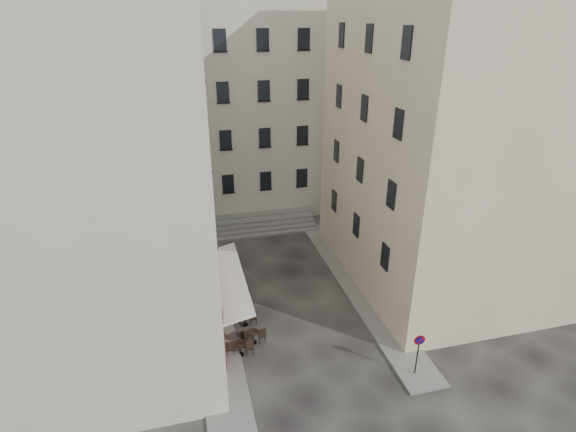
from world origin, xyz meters
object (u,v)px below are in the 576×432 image
object	(u,v)px
pedestrian	(232,284)
bistro_table_a	(240,347)
bistro_table_b	(253,336)
no_parking_sign	(419,347)

from	to	relation	value
pedestrian	bistro_table_a	bearing A→B (deg)	56.87
bistro_table_a	bistro_table_b	distance (m)	1.10
bistro_table_a	pedestrian	bearing A→B (deg)	86.58
no_parking_sign	pedestrian	bearing A→B (deg)	135.58
no_parking_sign	bistro_table_b	size ratio (longest dim) A/B	1.80
no_parking_sign	bistro_table_b	distance (m)	8.23
no_parking_sign	pedestrian	xyz separation A→B (m)	(-7.50, 8.68, -0.80)
bistro_table_b	bistro_table_a	bearing A→B (deg)	-136.82
bistro_table_a	no_parking_sign	bearing A→B (deg)	-23.36
bistro_table_a	bistro_table_b	bearing A→B (deg)	43.18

